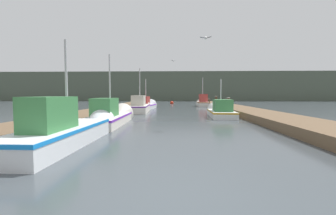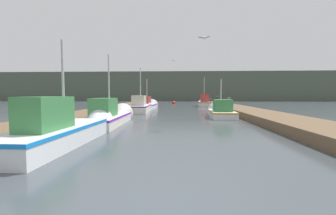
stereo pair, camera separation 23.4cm
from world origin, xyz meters
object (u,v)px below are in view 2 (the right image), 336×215
at_px(mooring_piling_0, 229,105).
at_px(fishing_boat_5, 204,102).
at_px(fishing_boat_4, 148,105).
at_px(mooring_piling_2, 217,102).
at_px(fishing_boat_1, 111,116).
at_px(seagull_lead, 174,61).
at_px(seagull_1, 204,38).
at_px(channel_buoy, 174,103).
at_px(mooring_piling_1, 210,102).
at_px(fishing_boat_3, 141,106).
at_px(fishing_boat_2, 220,111).
at_px(fishing_boat_0, 69,128).

bearing_deg(mooring_piling_0, fishing_boat_5, 95.03).
bearing_deg(fishing_boat_4, mooring_piling_2, 10.99).
bearing_deg(fishing_boat_1, mooring_piling_2, 57.36).
bearing_deg(seagull_lead, seagull_1, 53.07).
distance_m(fishing_boat_1, channel_buoy, 26.18).
xyz_separation_m(mooring_piling_1, mooring_piling_2, (-0.01, -5.72, 0.22)).
xyz_separation_m(mooring_piling_0, channel_buoy, (-5.26, 18.84, -0.51)).
bearing_deg(mooring_piling_0, mooring_piling_1, 89.53).
height_order(mooring_piling_2, channel_buoy, mooring_piling_2).
xyz_separation_m(fishing_boat_5, seagull_lead, (-3.89, -6.16, 4.69)).
relative_size(fishing_boat_3, mooring_piling_1, 6.53).
bearing_deg(mooring_piling_2, fishing_boat_4, -174.92).
xyz_separation_m(fishing_boat_5, mooring_piling_2, (1.05, -4.40, 0.18)).
distance_m(fishing_boat_2, mooring_piling_2, 9.39).
bearing_deg(channel_buoy, mooring_piling_0, -74.39).
xyz_separation_m(fishing_boat_5, mooring_piling_1, (1.05, 1.32, -0.04)).
relative_size(fishing_boat_3, fishing_boat_4, 1.26).
distance_m(fishing_boat_3, mooring_piling_1, 13.33).
distance_m(mooring_piling_2, seagull_1, 15.86).
distance_m(fishing_boat_5, channel_buoy, 9.11).
bearing_deg(channel_buoy, mooring_piling_2, -66.67).
height_order(fishing_boat_2, fishing_boat_5, fishing_boat_5).
xyz_separation_m(fishing_boat_4, seagull_lead, (3.07, -1.05, 4.83)).
bearing_deg(fishing_boat_5, fishing_boat_4, -142.72).
bearing_deg(fishing_boat_5, seagull_lead, -121.27).
bearing_deg(fishing_boat_1, channel_buoy, 82.29).
relative_size(fishing_boat_0, seagull_lead, 12.79).
bearing_deg(seagull_1, mooring_piling_1, 88.56).
relative_size(fishing_boat_0, mooring_piling_0, 4.52).
xyz_separation_m(fishing_boat_1, fishing_boat_4, (0.27, 12.88, -0.01)).
xyz_separation_m(fishing_boat_5, seagull_1, (-2.18, -19.50, 3.81)).
height_order(fishing_boat_5, mooring_piling_0, fishing_boat_5).
relative_size(fishing_boat_3, mooring_piling_0, 4.75).
bearing_deg(seagull_lead, channel_buoy, -132.55).
distance_m(fishing_boat_3, fishing_boat_5, 11.65).
height_order(fishing_boat_0, fishing_boat_5, fishing_boat_5).
xyz_separation_m(fishing_boat_1, seagull_lead, (3.34, 11.83, 4.82)).
bearing_deg(mooring_piling_1, fishing_boat_5, -128.59).
distance_m(fishing_boat_0, fishing_boat_4, 17.94).
height_order(fishing_boat_4, fishing_boat_5, fishing_boat_5).
height_order(fishing_boat_0, mooring_piling_0, fishing_boat_0).
bearing_deg(fishing_boat_3, fishing_boat_1, -93.99).
distance_m(fishing_boat_4, seagull_1, 15.67).
bearing_deg(fishing_boat_1, mooring_piling_0, 39.93).
relative_size(fishing_boat_2, seagull_1, 9.12).
bearing_deg(mooring_piling_2, seagull_lead, -160.36).
bearing_deg(channel_buoy, fishing_boat_0, -95.25).
bearing_deg(fishing_boat_0, mooring_piling_1, 72.17).
height_order(fishing_boat_3, mooring_piling_2, fishing_boat_3).
relative_size(fishing_boat_3, mooring_piling_2, 4.48).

